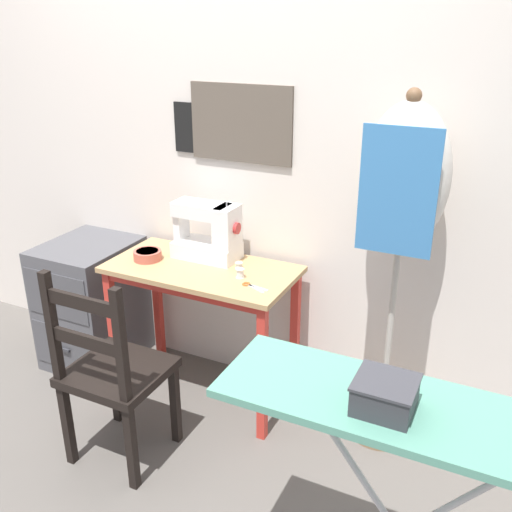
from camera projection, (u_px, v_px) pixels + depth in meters
name	position (u px, v px, depth m)	size (l,w,h in m)	color
ground_plane	(183.00, 417.00, 2.81)	(14.00, 14.00, 0.00)	#5B5651
wall_back	(229.00, 139.00, 2.75)	(10.00, 0.07, 2.55)	silver
sewing_table	(201.00, 289.00, 2.76)	(0.91, 0.46, 0.72)	tan
sewing_machine	(210.00, 233.00, 2.78)	(0.34, 0.17, 0.30)	white
fabric_bowl	(147.00, 255.00, 2.80)	(0.14, 0.14, 0.05)	#B25647
scissors	(251.00, 286.00, 2.52)	(0.13, 0.07, 0.01)	silver
thread_spool_near_machine	(239.00, 266.00, 2.70)	(0.04, 0.04, 0.03)	silver
thread_spool_mid_table	(240.00, 273.00, 2.60)	(0.04, 0.04, 0.04)	silver
wooden_chair	(113.00, 373.00, 2.40)	(0.40, 0.38, 0.92)	black
filing_cabinet	(93.00, 302.00, 3.18)	(0.44, 0.53, 0.70)	#4C4C51
dress_form	(404.00, 195.00, 2.28)	(0.35, 0.32, 1.58)	#846647
ironing_board	(413.00, 425.00, 1.51)	(1.07, 0.33, 0.87)	#518E7A
storage_box	(385.00, 395.00, 1.48)	(0.16, 0.15, 0.09)	#333338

